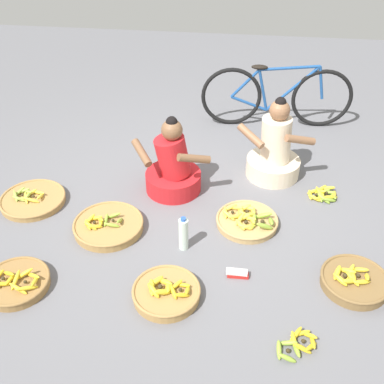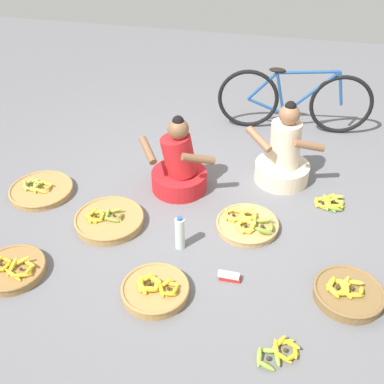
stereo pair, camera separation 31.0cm
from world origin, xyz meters
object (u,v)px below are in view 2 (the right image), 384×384
(banana_basket_near_vendor, at_px, (109,220))
(banana_basket_mid_left, at_px, (155,290))
(bicycle_leaning, at_px, (294,101))
(banana_basket_front_left, at_px, (41,190))
(water_bottle, at_px, (180,233))
(vendor_woman_behind, at_px, (284,156))
(banana_basket_back_left, at_px, (348,293))
(banana_basket_front_center, at_px, (247,224))
(loose_bananas_back_center, at_px, (330,203))
(packet_carton_stack, at_px, (229,277))
(vendor_woman_front, at_px, (179,167))
(banana_basket_near_bicycle, at_px, (13,269))
(loose_bananas_front_right, at_px, (279,352))

(banana_basket_near_vendor, bearing_deg, banana_basket_mid_left, -47.34)
(bicycle_leaning, relative_size, banana_basket_front_left, 2.89)
(water_bottle, bearing_deg, vendor_woman_behind, 57.88)
(banana_basket_back_left, height_order, banana_basket_mid_left, same)
(vendor_woman_behind, relative_size, banana_basket_near_vendor, 1.40)
(banana_basket_back_left, bearing_deg, banana_basket_front_center, 143.11)
(bicycle_leaning, relative_size, banana_basket_front_center, 3.19)
(bicycle_leaning, bearing_deg, loose_bananas_back_center, -72.09)
(vendor_woman_behind, relative_size, packet_carton_stack, 4.87)
(banana_basket_front_left, distance_m, packet_carton_stack, 2.01)
(vendor_woman_front, height_order, vendor_woman_behind, vendor_woman_behind)
(loose_bananas_back_center, height_order, water_bottle, water_bottle)
(banana_basket_back_left, xyz_separation_m, banana_basket_near_vendor, (-1.96, 0.38, -0.01))
(banana_basket_back_left, bearing_deg, vendor_woman_behind, 112.61)
(vendor_woman_front, bearing_deg, banana_basket_mid_left, -83.05)
(bicycle_leaning, height_order, packet_carton_stack, bicycle_leaning)
(vendor_woman_front, relative_size, vendor_woman_behind, 0.92)
(packet_carton_stack, bearing_deg, banana_basket_near_bicycle, -169.06)
(vendor_woman_front, distance_m, water_bottle, 0.82)
(banana_basket_near_vendor, distance_m, packet_carton_stack, 1.18)
(vendor_woman_front, height_order, banana_basket_near_bicycle, vendor_woman_front)
(bicycle_leaning, distance_m, banana_basket_back_left, 2.53)
(banana_basket_mid_left, bearing_deg, vendor_woman_front, 96.95)
(loose_bananas_front_right, distance_m, packet_carton_stack, 0.70)
(water_bottle, bearing_deg, banana_basket_back_left, -10.63)
(vendor_woman_behind, xyz_separation_m, banana_basket_back_left, (0.58, -1.39, -0.22))
(banana_basket_front_left, relative_size, packet_carton_stack, 3.45)
(banana_basket_near_bicycle, distance_m, banana_basket_mid_left, 1.11)
(banana_basket_mid_left, distance_m, banana_basket_front_center, 1.04)
(banana_basket_back_left, distance_m, loose_bananas_front_right, 0.73)
(banana_basket_mid_left, bearing_deg, bicycle_leaning, 73.69)
(bicycle_leaning, relative_size, packet_carton_stack, 9.98)
(banana_basket_front_center, bearing_deg, banana_basket_front_left, 178.28)
(banana_basket_back_left, bearing_deg, bicycle_leaning, 102.70)
(banana_basket_mid_left, relative_size, packet_carton_stack, 2.90)
(vendor_woman_behind, bearing_deg, banana_basket_back_left, -67.39)
(banana_basket_near_bicycle, bearing_deg, banana_basket_near_vendor, 55.21)
(water_bottle, bearing_deg, loose_bananas_back_center, 35.28)
(water_bottle, bearing_deg, banana_basket_near_vendor, 168.01)
(banana_basket_near_vendor, height_order, loose_bananas_back_center, banana_basket_near_vendor)
(vendor_woman_front, bearing_deg, packet_carton_stack, -57.96)
(packet_carton_stack, bearing_deg, banana_basket_back_left, 1.11)
(banana_basket_front_left, distance_m, water_bottle, 1.51)
(banana_basket_back_left, relative_size, water_bottle, 1.61)
(loose_bananas_front_right, bearing_deg, loose_bananas_back_center, 78.92)
(bicycle_leaning, height_order, loose_bananas_front_right, bicycle_leaning)
(vendor_woman_behind, height_order, banana_basket_mid_left, vendor_woman_behind)
(loose_bananas_front_right, bearing_deg, banana_basket_near_bicycle, 172.76)
(banana_basket_mid_left, xyz_separation_m, banana_basket_front_left, (-1.40, 0.94, -0.01))
(vendor_woman_behind, height_order, banana_basket_back_left, vendor_woman_behind)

